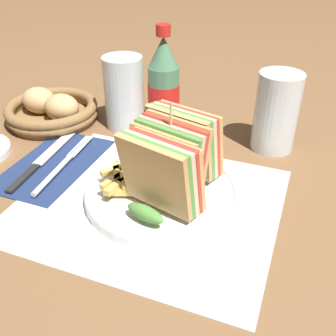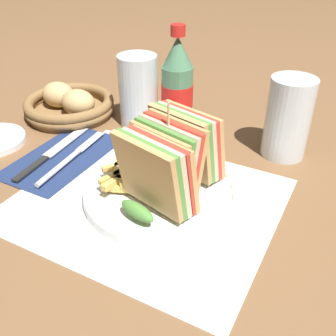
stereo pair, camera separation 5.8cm
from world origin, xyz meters
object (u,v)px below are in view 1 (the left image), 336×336
Objects in this scene: plate_main at (163,192)px; knife at (42,160)px; fork at (59,168)px; coke_bottle_near at (164,86)px; bread_basket at (52,110)px; glass_far at (124,97)px; glass_near at (275,117)px; club_sandwich at (171,160)px.

knife is (-0.23, 0.02, -0.00)m from plate_main.
fork is 0.95× the size of knife.
bread_basket is at bearing -164.98° from coke_bottle_near.
fork is 0.20m from glass_far.
club_sandwich is at bearing -118.32° from glass_near.
coke_bottle_near is at bearing 114.25° from club_sandwich.
club_sandwich is 0.24m from glass_near.
fork is 1.35× the size of glass_near.
knife is at bearing 175.96° from plate_main.
glass_far is (-0.17, 0.19, -0.01)m from club_sandwich.
glass_far is at bearing 129.05° from plate_main.
club_sandwich is at bearing -65.75° from coke_bottle_near.
club_sandwich reaches higher than fork.
coke_bottle_near is (0.14, 0.20, 0.08)m from knife.
glass_far is at bearing 77.42° from fork.
glass_near is at bearing -1.71° from coke_bottle_near.
club_sandwich is 0.21m from fork.
knife is 1.01× the size of coke_bottle_near.
knife is at bearing 155.73° from fork.
coke_bottle_near is 0.21m from glass_near.
plate_main is at bearing 177.86° from club_sandwich.
glass_far is at bearing -176.55° from glass_near.
coke_bottle_near reaches higher than knife.
bread_basket reaches higher than knife.
coke_bottle_near is 0.08m from glass_far.
coke_bottle_near is 1.07× the size of bread_basket.
fork is at bearing -114.45° from coke_bottle_near.
plate_main reaches higher than fork.
glass_far reaches higher than knife.
coke_bottle_near reaches higher than plate_main.
club_sandwich is 1.38× the size of glass_far.
glass_near is (0.11, 0.21, -0.01)m from club_sandwich.
club_sandwich is at bearing -8.75° from knife.
knife is (-0.04, 0.02, -0.00)m from fork.
knife is 0.41m from glass_near.
glass_far is (0.03, 0.19, 0.05)m from fork.
knife is at bearing 176.06° from club_sandwich.
club_sandwich is 0.97× the size of knife.
knife is 1.43× the size of glass_far.
knife is 1.08× the size of bread_basket.
club_sandwich reaches higher than glass_far.
bread_basket is at bearing 152.62° from plate_main.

